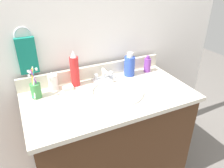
{
  "coord_description": "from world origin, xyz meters",
  "views": [
    {
      "loc": [
        -0.47,
        -1.03,
        1.44
      ],
      "look_at": [
        0.01,
        0.0,
        0.83
      ],
      "focal_mm": 34.71,
      "sensor_mm": 36.0,
      "label": 1
    }
  ],
  "objects": [
    {
      "name": "bottle_cream_purple",
      "position": [
        0.39,
        0.19,
        0.81
      ],
      "size": [
        0.05,
        0.05,
        0.12
      ],
      "color": "#7A3899",
      "rests_on": "countertop"
    },
    {
      "name": "sink_basin",
      "position": [
        0.05,
        0.01,
        0.73
      ],
      "size": [
        0.34,
        0.34,
        0.11
      ],
      "color": "white",
      "rests_on": "countertop"
    },
    {
      "name": "bottle_spray_red",
      "position": [
        -0.15,
        0.21,
        0.86
      ],
      "size": [
        0.06,
        0.06,
        0.24
      ],
      "color": "red",
      "rests_on": "countertop"
    },
    {
      "name": "vanity_cabinet",
      "position": [
        0.0,
        0.0,
        0.36
      ],
      "size": [
        0.98,
        0.5,
        0.73
      ],
      "primitive_type": "cube",
      "color": "#4C2D19",
      "rests_on": "ground_plane"
    },
    {
      "name": "towel_ring",
      "position": [
        -0.41,
        0.3,
        1.1
      ],
      "size": [
        0.1,
        0.01,
        0.1
      ],
      "primitive_type": "torus",
      "rotation": [
        1.57,
        0.0,
        0.0
      ],
      "color": "silver"
    },
    {
      "name": "countertop",
      "position": [
        0.0,
        0.0,
        0.74
      ],
      "size": [
        1.02,
        0.55,
        0.03
      ],
      "primitive_type": "cube",
      "color": "beige",
      "rests_on": "vanity_cabinet"
    },
    {
      "name": "hand_towel",
      "position": [
        -0.41,
        0.28,
        0.98
      ],
      "size": [
        0.11,
        0.04,
        0.22
      ],
      "primitive_type": "cube",
      "color": "#147260"
    },
    {
      "name": "bottle_shampoo_blue",
      "position": [
        0.24,
        0.19,
        0.83
      ],
      "size": [
        0.07,
        0.07,
        0.17
      ],
      "color": "#2D4CB2",
      "rests_on": "countertop"
    },
    {
      "name": "faucet",
      "position": [
        0.05,
        0.2,
        0.78
      ],
      "size": [
        0.16,
        0.1,
        0.08
      ],
      "color": "silver",
      "rests_on": "countertop"
    },
    {
      "name": "cup_green",
      "position": [
        -0.41,
        0.16,
        0.81
      ],
      "size": [
        0.06,
        0.07,
        0.19
      ],
      "color": "#3F8C47",
      "rests_on": "countertop"
    },
    {
      "name": "soap_bar",
      "position": [
        -0.21,
        0.17,
        0.77
      ],
      "size": [
        0.06,
        0.04,
        0.02
      ],
      "primitive_type": "cube",
      "color": "white",
      "rests_on": "countertop"
    },
    {
      "name": "bottle_lotion_white",
      "position": [
        -0.29,
        0.21,
        0.81
      ],
      "size": [
        0.06,
        0.06,
        0.12
      ],
      "color": "white",
      "rests_on": "countertop"
    },
    {
      "name": "back_wall",
      "position": [
        0.0,
        0.32,
        0.65
      ],
      "size": [
        2.12,
        0.04,
        1.3
      ],
      "primitive_type": "cube",
      "color": "white",
      "rests_on": "ground_plane"
    },
    {
      "name": "backsplash",
      "position": [
        0.0,
        0.26,
        0.8
      ],
      "size": [
        1.02,
        0.02,
        0.09
      ],
      "primitive_type": "cube",
      "color": "beige",
      "rests_on": "countertop"
    }
  ]
}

